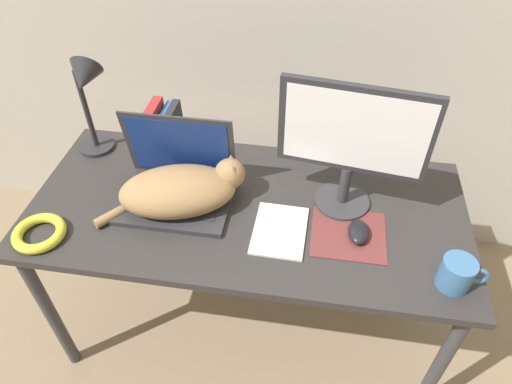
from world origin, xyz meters
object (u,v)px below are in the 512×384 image
laptop (177,184)px  cable_coil (39,233)px  book_row (166,133)px  computer_mouse (358,232)px  external_monitor (352,142)px  desk_lamp (86,93)px  cat (182,190)px  mug (457,274)px  notepad (280,230)px

laptop → cable_coil: bearing=-146.6°
book_row → laptop: bearing=-65.5°
laptop → computer_mouse: laptop is taller
external_monitor → computer_mouse: external_monitor is taller
book_row → external_monitor: bearing=-14.0°
desk_lamp → cable_coil: 0.50m
cat → laptop: bearing=126.7°
external_monitor → mug: (0.32, -0.29, -0.21)m
computer_mouse → book_row: bearing=156.4°
cable_coil → mug: 1.25m
laptop → cat: size_ratio=0.81×
cat → external_monitor: (0.52, 0.10, 0.18)m
desk_lamp → mug: 1.30m
cat → mug: bearing=-12.6°
book_row → cable_coil: book_row is taller
laptop → book_row: 0.24m
book_row → cat: bearing=-63.2°
external_monitor → notepad: (-0.19, -0.16, -0.25)m
book_row → notepad: book_row is taller
cat → notepad: size_ratio=2.03×
cat → mug: (0.84, -0.19, -0.03)m
external_monitor → desk_lamp: size_ratio=1.14×
desk_lamp → notepad: 0.81m
external_monitor → desk_lamp: 0.91m
desk_lamp → cable_coil: desk_lamp is taller
laptop → book_row: size_ratio=1.76×
notepad → cable_coil: bearing=-169.3°
computer_mouse → notepad: computer_mouse is taller
laptop → desk_lamp: size_ratio=0.94×
computer_mouse → notepad: 0.24m
external_monitor → cable_coil: bearing=-162.0°
cable_coil → notepad: cable_coil is taller
desk_lamp → cable_coil: size_ratio=2.43×
cable_coil → notepad: size_ratio=0.72×
cat → cable_coil: 0.46m
cat → notepad: (0.33, -0.06, -0.07)m
book_row → cable_coil: size_ratio=1.29×
laptop → external_monitor: size_ratio=0.82×
external_monitor → book_row: (-0.65, 0.16, -0.16)m
cat → computer_mouse: cat is taller
computer_mouse → cable_coil: size_ratio=0.63×
computer_mouse → mug: mug is taller
cat → cable_coil: (-0.41, -0.20, -0.06)m
laptop → mug: (0.87, -0.23, -0.01)m
computer_mouse → cat: bearing=175.4°
notepad → mug: bearing=-13.6°
computer_mouse → notepad: (-0.24, -0.02, -0.02)m
computer_mouse → laptop: bearing=171.5°
laptop → desk_lamp: bearing=152.2°
desk_lamp → notepad: (0.71, -0.29, -0.26)m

